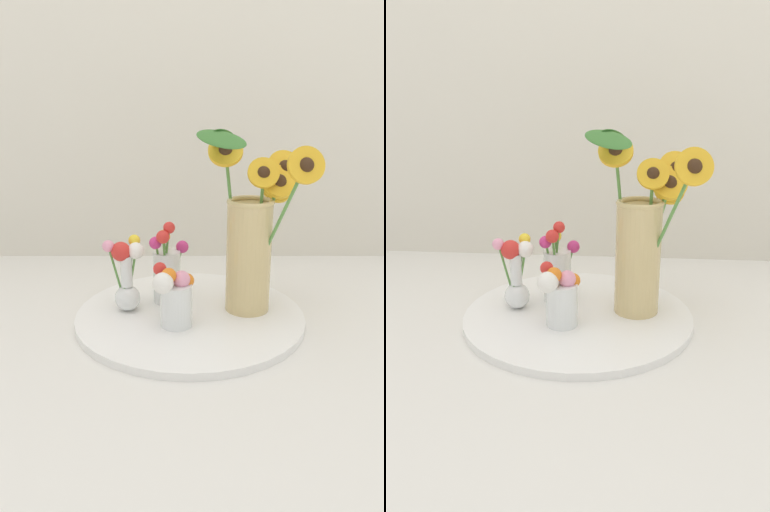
# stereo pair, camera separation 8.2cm
# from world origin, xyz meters

# --- Properties ---
(ground_plane) EXTENTS (6.00, 6.00, 0.00)m
(ground_plane) POSITION_xyz_m (0.00, 0.00, 0.00)
(ground_plane) COLOR silver
(wall_back) EXTENTS (3.60, 0.06, 1.40)m
(wall_back) POSITION_xyz_m (0.00, 0.54, 0.70)
(wall_back) COLOR silver
(wall_back) RESTS_ON ground_plane
(serving_tray) EXTENTS (0.50, 0.50, 0.02)m
(serving_tray) POSITION_xyz_m (-0.01, 0.06, 0.01)
(serving_tray) COLOR white
(serving_tray) RESTS_ON ground_plane
(mason_jar_sunflowers) EXTENTS (0.28, 0.22, 0.41)m
(mason_jar_sunflowers) POSITION_xyz_m (0.12, 0.08, 0.19)
(mason_jar_sunflowers) COLOR #D1B77A
(mason_jar_sunflowers) RESTS_ON serving_tray
(vase_small_center) EXTENTS (0.09, 0.09, 0.13)m
(vase_small_center) POSITION_xyz_m (-0.04, -0.00, 0.08)
(vase_small_center) COLOR white
(vase_small_center) RESTS_ON serving_tray
(vase_bulb_right) EXTENTS (0.09, 0.08, 0.17)m
(vase_bulb_right) POSITION_xyz_m (-0.15, 0.08, 0.10)
(vase_bulb_right) COLOR white
(vase_bulb_right) RESTS_ON serving_tray
(vase_small_back) EXTENTS (0.09, 0.09, 0.20)m
(vase_small_back) POSITION_xyz_m (-0.06, 0.12, 0.10)
(vase_small_back) COLOR white
(vase_small_back) RESTS_ON serving_tray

